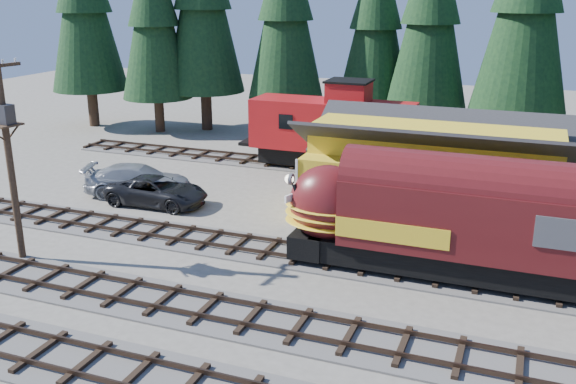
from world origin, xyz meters
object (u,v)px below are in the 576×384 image
(pickup_truck_a, at_px, (157,191))
(utility_pole, at_px, (8,145))
(locomotive, at_px, (451,225))
(depot, at_px, (432,164))
(caboose, at_px, (333,129))
(pickup_truck_b, at_px, (138,180))

(pickup_truck_a, bearing_deg, utility_pole, 168.17)
(locomotive, height_order, pickup_truck_a, locomotive)
(depot, xyz_separation_m, caboose, (-7.42, 7.50, -0.30))
(caboose, distance_m, pickup_truck_b, 12.67)
(locomotive, distance_m, pickup_truck_a, 16.49)
(locomotive, xyz_separation_m, pickup_truck_a, (-15.97, 3.81, -1.55))
(caboose, relative_size, utility_pole, 1.17)
(utility_pole, xyz_separation_m, pickup_truck_b, (-0.38, 9.51, -4.20))
(caboose, bearing_deg, pickup_truck_a, -123.53)
(caboose, height_order, utility_pole, utility_pole)
(locomotive, xyz_separation_m, utility_pole, (-17.51, -4.57, 2.75))
(pickup_truck_a, bearing_deg, locomotive, -104.85)
(utility_pole, bearing_deg, depot, 43.72)
(utility_pole, bearing_deg, caboose, 74.49)
(pickup_truck_b, bearing_deg, caboose, -62.13)
(caboose, xyz_separation_m, pickup_truck_a, (-6.75, -10.19, -1.89))
(pickup_truck_a, height_order, pickup_truck_b, pickup_truck_b)
(depot, distance_m, pickup_truck_b, 16.30)
(pickup_truck_a, bearing_deg, depot, -80.69)
(locomotive, height_order, utility_pole, utility_pole)
(pickup_truck_a, bearing_deg, pickup_truck_b, 58.17)
(depot, xyz_separation_m, pickup_truck_a, (-14.17, -2.69, -2.19))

